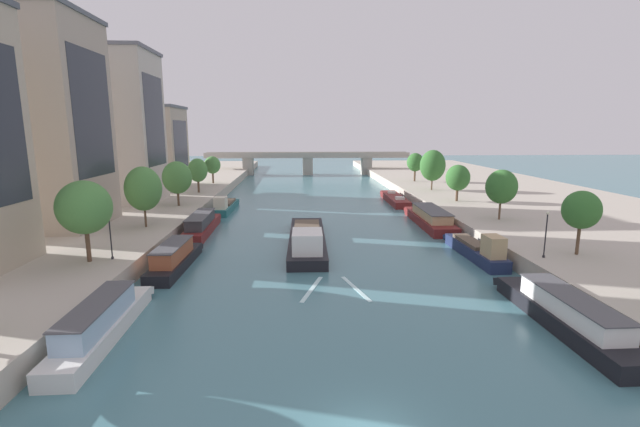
{
  "coord_description": "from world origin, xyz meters",
  "views": [
    {
      "loc": [
        -2.95,
        -16.45,
        12.91
      ],
      "look_at": [
        0.0,
        40.88,
        1.83
      ],
      "focal_mm": 24.68,
      "sensor_mm": 36.0,
      "label": 1
    }
  ],
  "objects_px": {
    "moored_boat_right_second": "(565,313)",
    "barge_midriver": "(307,239)",
    "moored_boat_left_second": "(225,206)",
    "moored_boat_right_far": "(430,218)",
    "moored_boat_left_near": "(202,225)",
    "moored_boat_right_downstream": "(395,199)",
    "tree_left_far": "(177,178)",
    "lamppost_right_bank": "(546,232)",
    "tree_left_nearest": "(143,189)",
    "tree_right_nearest": "(502,187)",
    "lamppost_left_bank": "(110,232)",
    "tree_left_by_lamp": "(84,208)",
    "bridge_far": "(308,160)",
    "tree_left_midway": "(198,170)",
    "tree_right_midway": "(458,178)",
    "tree_right_past_mid": "(581,210)",
    "tree_right_second": "(433,165)",
    "tree_left_end_of_row": "(212,165)",
    "moored_boat_left_lone": "(175,258)",
    "moored_boat_left_gap_after": "(102,322)",
    "tree_right_end_of_row": "(415,162)",
    "moored_boat_right_upstream": "(477,249)"
  },
  "relations": [
    {
      "from": "moored_boat_left_gap_after",
      "to": "tree_right_second",
      "type": "distance_m",
      "value": 65.19
    },
    {
      "from": "tree_left_nearest",
      "to": "lamppost_left_bank",
      "type": "relative_size",
      "value": 1.58
    },
    {
      "from": "tree_left_end_of_row",
      "to": "tree_right_nearest",
      "type": "distance_m",
      "value": 58.36
    },
    {
      "from": "moored_boat_left_near",
      "to": "tree_right_past_mid",
      "type": "height_order",
      "value": "tree_right_past_mid"
    },
    {
      "from": "moored_boat_left_second",
      "to": "lamppost_left_bank",
      "type": "xyz_separation_m",
      "value": [
        -4.63,
        -31.82,
        3.35
      ]
    },
    {
      "from": "tree_right_nearest",
      "to": "tree_left_nearest",
      "type": "bearing_deg",
      "value": -177.19
    },
    {
      "from": "moored_boat_right_far",
      "to": "tree_right_second",
      "type": "relative_size",
      "value": 2.26
    },
    {
      "from": "tree_right_end_of_row",
      "to": "tree_right_past_mid",
      "type": "bearing_deg",
      "value": -90.14
    },
    {
      "from": "moored_boat_right_second",
      "to": "tree_right_nearest",
      "type": "height_order",
      "value": "tree_right_nearest"
    },
    {
      "from": "lamppost_right_bank",
      "to": "bridge_far",
      "type": "xyz_separation_m",
      "value": [
        -18.61,
        90.04,
        -0.05
      ]
    },
    {
      "from": "tree_left_nearest",
      "to": "tree_right_second",
      "type": "distance_m",
      "value": 51.4
    },
    {
      "from": "moored_boat_left_near",
      "to": "moored_boat_left_gap_after",
      "type": "bearing_deg",
      "value": -90.4
    },
    {
      "from": "moored_boat_right_upstream",
      "to": "bridge_far",
      "type": "bearing_deg",
      "value": 100.16
    },
    {
      "from": "tree_left_midway",
      "to": "lamppost_right_bank",
      "type": "relative_size",
      "value": 1.46
    },
    {
      "from": "moored_boat_right_far",
      "to": "tree_right_end_of_row",
      "type": "bearing_deg",
      "value": 78.4
    },
    {
      "from": "tree_right_past_mid",
      "to": "moored_boat_left_lone",
      "type": "bearing_deg",
      "value": 174.9
    },
    {
      "from": "tree_left_nearest",
      "to": "tree_right_nearest",
      "type": "bearing_deg",
      "value": 2.81
    },
    {
      "from": "tree_right_nearest",
      "to": "lamppost_left_bank",
      "type": "height_order",
      "value": "tree_right_nearest"
    },
    {
      "from": "moored_boat_right_downstream",
      "to": "tree_left_by_lamp",
      "type": "relative_size",
      "value": 2.26
    },
    {
      "from": "tree_right_nearest",
      "to": "tree_right_midway",
      "type": "xyz_separation_m",
      "value": [
        -0.23,
        14.27,
        -0.46
      ]
    },
    {
      "from": "moored_boat_right_far",
      "to": "lamppost_right_bank",
      "type": "height_order",
      "value": "lamppost_right_bank"
    },
    {
      "from": "moored_boat_left_near",
      "to": "moored_boat_right_downstream",
      "type": "xyz_separation_m",
      "value": [
        29.45,
        22.28,
        -0.46
      ]
    },
    {
      "from": "moored_boat_right_second",
      "to": "tree_right_nearest",
      "type": "distance_m",
      "value": 27.94
    },
    {
      "from": "moored_boat_right_second",
      "to": "moored_boat_right_downstream",
      "type": "height_order",
      "value": "moored_boat_right_second"
    },
    {
      "from": "tree_left_midway",
      "to": "tree_right_midway",
      "type": "distance_m",
      "value": 44.07
    },
    {
      "from": "moored_boat_left_lone",
      "to": "tree_right_end_of_row",
      "type": "distance_m",
      "value": 64.67
    },
    {
      "from": "moored_boat_left_lone",
      "to": "lamppost_left_bank",
      "type": "height_order",
      "value": "lamppost_left_bank"
    },
    {
      "from": "moored_boat_left_lone",
      "to": "moored_boat_left_near",
      "type": "bearing_deg",
      "value": 92.08
    },
    {
      "from": "tree_right_past_mid",
      "to": "tree_right_second",
      "type": "relative_size",
      "value": 0.79
    },
    {
      "from": "moored_boat_left_lone",
      "to": "tree_right_end_of_row",
      "type": "height_order",
      "value": "tree_right_end_of_row"
    },
    {
      "from": "moored_boat_left_gap_after",
      "to": "tree_left_end_of_row",
      "type": "relative_size",
      "value": 2.38
    },
    {
      "from": "tree_left_end_of_row",
      "to": "tree_right_past_mid",
      "type": "relative_size",
      "value": 0.96
    },
    {
      "from": "moored_boat_left_second",
      "to": "lamppost_left_bank",
      "type": "distance_m",
      "value": 32.33
    },
    {
      "from": "lamppost_right_bank",
      "to": "bridge_far",
      "type": "distance_m",
      "value": 91.94
    },
    {
      "from": "tree_left_far",
      "to": "moored_boat_right_upstream",
      "type": "bearing_deg",
      "value": -32.65
    },
    {
      "from": "tree_left_nearest",
      "to": "moored_boat_right_downstream",
      "type": "bearing_deg",
      "value": 37.16
    },
    {
      "from": "barge_midriver",
      "to": "moored_boat_right_second",
      "type": "height_order",
      "value": "barge_midriver"
    },
    {
      "from": "tree_left_nearest",
      "to": "tree_right_past_mid",
      "type": "relative_size",
      "value": 1.2
    },
    {
      "from": "lamppost_right_bank",
      "to": "tree_right_second",
      "type": "bearing_deg",
      "value": 85.72
    },
    {
      "from": "tree_right_midway",
      "to": "tree_right_end_of_row",
      "type": "bearing_deg",
      "value": 89.32
    },
    {
      "from": "tree_right_midway",
      "to": "bridge_far",
      "type": "bearing_deg",
      "value": 110.31
    },
    {
      "from": "moored_boat_left_lone",
      "to": "bridge_far",
      "type": "xyz_separation_m",
      "value": [
        14.52,
        85.95,
        2.97
      ]
    },
    {
      "from": "tree_left_by_lamp",
      "to": "bridge_far",
      "type": "height_order",
      "value": "tree_left_by_lamp"
    },
    {
      "from": "moored_boat_right_second",
      "to": "barge_midriver",
      "type": "bearing_deg",
      "value": 127.81
    },
    {
      "from": "tree_left_far",
      "to": "lamppost_right_bank",
      "type": "relative_size",
      "value": 1.57
    },
    {
      "from": "moored_boat_left_second",
      "to": "moored_boat_right_far",
      "type": "bearing_deg",
      "value": -21.73
    },
    {
      "from": "tree_left_end_of_row",
      "to": "tree_left_midway",
      "type": "bearing_deg",
      "value": -89.93
    },
    {
      "from": "moored_boat_left_lone",
      "to": "tree_right_past_mid",
      "type": "relative_size",
      "value": 2.06
    },
    {
      "from": "moored_boat_left_gap_after",
      "to": "moored_boat_left_near",
      "type": "bearing_deg",
      "value": 89.6
    },
    {
      "from": "tree_right_end_of_row",
      "to": "lamppost_left_bank",
      "type": "distance_m",
      "value": 69.3
    }
  ]
}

